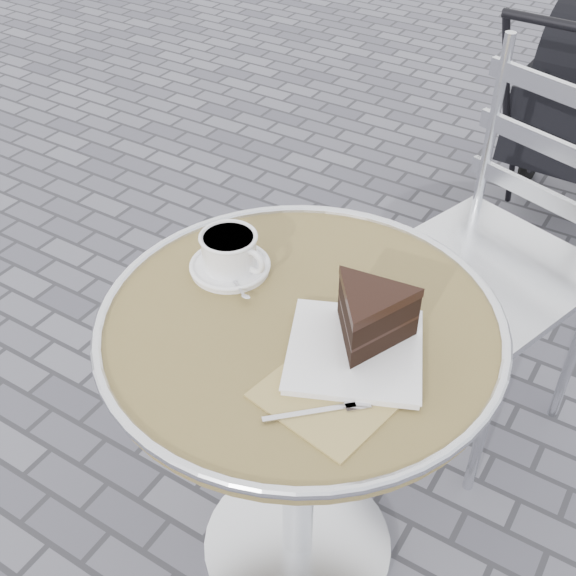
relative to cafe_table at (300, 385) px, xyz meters
The scene contains 5 objects.
ground 0.57m from the cafe_table, ahead, with size 80.00×80.00×0.00m, color slate.
cafe_table is the anchor object (origin of this frame).
cappuccino_set 0.28m from the cafe_table, 164.12° to the left, with size 0.16×0.15×0.08m.
cake_plate_set 0.25m from the cafe_table, ahead, with size 0.28×0.37×0.12m.
bistro_chair 0.74m from the cafe_table, 74.82° to the left, with size 0.55×0.55×0.98m.
Camera 1 is at (0.47, -0.80, 1.57)m, focal length 45.00 mm.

